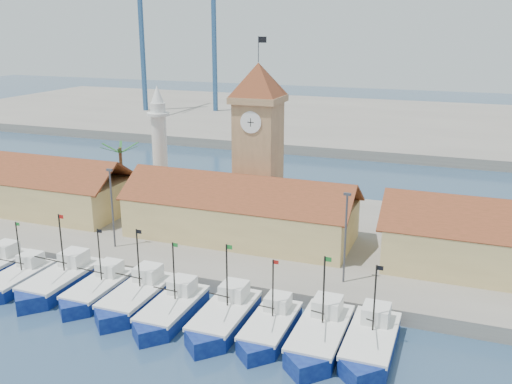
% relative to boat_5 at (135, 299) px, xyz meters
% --- Properties ---
extents(ground, '(400.00, 400.00, 0.00)m').
position_rel_boat_5_xyz_m(ground, '(3.82, -2.97, -0.81)').
color(ground, '#1B3649').
rests_on(ground, ground).
extents(quay, '(140.00, 32.00, 1.50)m').
position_rel_boat_5_xyz_m(quay, '(3.82, 21.03, -0.06)').
color(quay, gray).
rests_on(quay, ground).
extents(terminal, '(240.00, 80.00, 2.00)m').
position_rel_boat_5_xyz_m(terminal, '(3.82, 107.03, 0.19)').
color(terminal, gray).
rests_on(terminal, ground).
extents(boat_2, '(3.41, 9.34, 7.07)m').
position_rel_boat_5_xyz_m(boat_2, '(-13.49, -0.60, -0.08)').
color(boat_2, '#0B1558').
rests_on(boat_2, ground).
extents(boat_3, '(3.93, 10.76, 8.14)m').
position_rel_boat_5_xyz_m(boat_3, '(-9.00, 0.31, 0.03)').
color(boat_3, '#0B1558').
rests_on(boat_3, ground).
extents(boat_4, '(3.49, 9.56, 7.23)m').
position_rel_boat_5_xyz_m(boat_4, '(-4.41, 0.20, -0.06)').
color(boat_4, '#0B1558').
rests_on(boat_4, ground).
extents(boat_5, '(3.79, 10.37, 7.85)m').
position_rel_boat_5_xyz_m(boat_5, '(0.00, 0.00, 0.00)').
color(boat_5, '#0B1558').
rests_on(boat_5, ground).
extents(boat_6, '(3.61, 9.90, 7.49)m').
position_rel_boat_5_xyz_m(boat_6, '(4.31, -0.98, -0.04)').
color(boat_6, '#0B1558').
rests_on(boat_6, ground).
extents(boat_7, '(3.81, 10.43, 7.89)m').
position_rel_boat_5_xyz_m(boat_7, '(9.31, -0.64, 0.00)').
color(boat_7, '#0B1558').
rests_on(boat_7, ground).
extents(boat_8, '(3.44, 9.43, 7.13)m').
position_rel_boat_5_xyz_m(boat_8, '(13.59, -0.69, -0.07)').
color(boat_8, '#0B1558').
rests_on(boat_8, ground).
extents(boat_9, '(3.91, 10.71, 8.11)m').
position_rel_boat_5_xyz_m(boat_9, '(17.95, -0.75, 0.03)').
color(boat_9, '#0B1558').
rests_on(boat_9, ground).
extents(boat_10, '(3.77, 10.33, 7.81)m').
position_rel_boat_5_xyz_m(boat_10, '(22.04, -0.34, -0.00)').
color(boat_10, '#0B1558').
rests_on(boat_10, ground).
extents(hall_left, '(31.20, 10.13, 7.61)m').
position_rel_boat_5_xyz_m(hall_left, '(-28.18, 17.03, 3.18)').
color(hall_left, '#D6BC75').
rests_on(hall_left, quay).
extents(hall_center, '(27.04, 10.13, 7.61)m').
position_rel_boat_5_xyz_m(hall_center, '(3.82, 17.03, 3.18)').
color(hall_center, '#D6BC75').
rests_on(hall_center, quay).
extents(clock_tower, '(5.80, 5.80, 22.70)m').
position_rel_boat_5_xyz_m(clock_tower, '(3.82, 23.03, 11.15)').
color(clock_tower, tan).
rests_on(clock_tower, quay).
extents(minaret, '(3.00, 3.00, 16.30)m').
position_rel_boat_5_xyz_m(minaret, '(-11.18, 25.03, 8.92)').
color(minaret, silver).
rests_on(minaret, quay).
extents(palm_tree, '(5.60, 5.03, 8.39)m').
position_rel_boat_5_xyz_m(palm_tree, '(-16.18, 23.03, 5.43)').
color(palm_tree, brown).
rests_on(palm_tree, quay).
extents(lamp_posts, '(80.70, 0.25, 9.03)m').
position_rel_boat_5_xyz_m(lamp_posts, '(4.32, 9.03, 5.67)').
color(lamp_posts, '#3F3F44').
rests_on(lamp_posts, quay).
extents(crane_blue_far, '(1.00, 35.81, 43.07)m').
position_rel_boat_5_xyz_m(crane_blue_far, '(-58.31, 97.19, 25.35)').
color(crane_blue_far, '#284F7C').
rests_on(crane_blue_far, terminal).
extents(crane_blue_near, '(1.00, 29.32, 41.78)m').
position_rel_boat_5_xyz_m(crane_blue_near, '(-39.32, 104.07, 24.10)').
color(crane_blue_near, '#284F7C').
rests_on(crane_blue_near, terminal).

